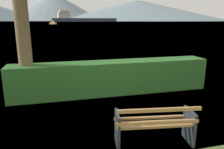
% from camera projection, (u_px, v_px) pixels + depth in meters
% --- Properties ---
extents(ground_plane, '(1400.00, 1400.00, 0.00)m').
position_uv_depth(ground_plane, '(153.00, 143.00, 4.33)').
color(ground_plane, olive).
extents(water_surface, '(620.00, 620.00, 0.00)m').
position_uv_depth(water_surface, '(56.00, 22.00, 294.93)').
color(water_surface, '#7A99A8').
rests_on(water_surface, ground_plane).
extents(park_bench, '(1.58, 0.79, 0.87)m').
position_uv_depth(park_bench, '(155.00, 125.00, 4.17)').
color(park_bench, olive).
rests_on(park_bench, ground_plane).
extents(hedge_row, '(6.49, 0.79, 1.06)m').
position_uv_depth(hedge_row, '(113.00, 77.00, 7.17)').
color(hedge_row, '#285B23').
rests_on(hedge_row, ground_plane).
extents(cargo_ship_large, '(91.73, 21.53, 14.62)m').
position_uv_depth(cargo_ship_large, '(80.00, 19.00, 304.20)').
color(cargo_ship_large, '#2D384C').
rests_on(cargo_ship_large, water_surface).
extents(fishing_boat_near, '(4.10, 3.68, 1.89)m').
position_uv_depth(fishing_boat_near, '(53.00, 23.00, 122.30)').
color(fishing_boat_near, gold).
rests_on(fishing_boat_near, water_surface).
extents(distant_hills, '(792.14, 423.00, 64.43)m').
position_uv_depth(distant_hills, '(61.00, 9.00, 515.92)').
color(distant_hills, slate).
rests_on(distant_hills, ground_plane).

